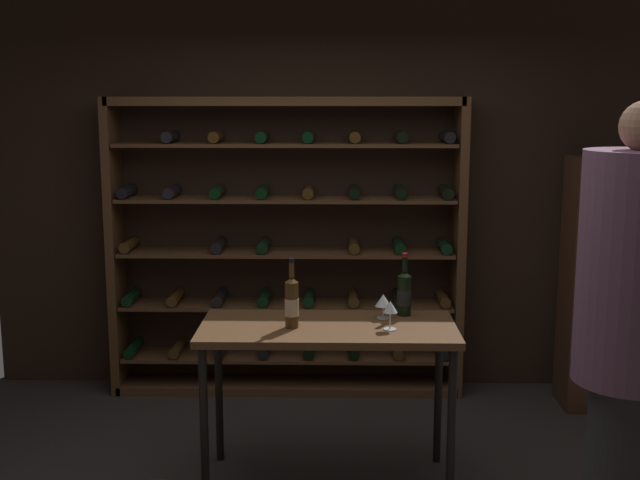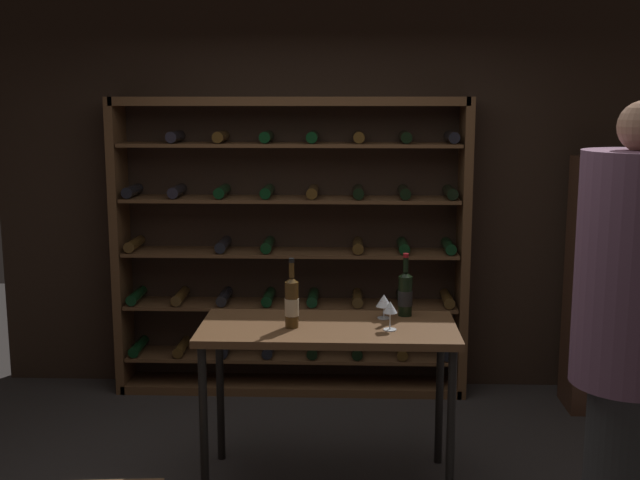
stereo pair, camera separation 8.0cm
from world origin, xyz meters
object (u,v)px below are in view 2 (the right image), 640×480
Objects in this scene: display_cabinet at (604,285)px; wine_bottle_amber_reserve at (292,302)px; wine_glass_stemmed_left at (390,309)px; wine_bottle_red_label at (405,293)px; person_bystander_dark_jacket at (630,326)px; tasting_table at (328,342)px; wine_rack at (292,249)px; wine_glass_stemmed_right at (384,302)px.

display_cabinet is 4.61× the size of wine_bottle_amber_reserve.
wine_bottle_red_label is at bearing 71.48° from wine_glass_stemmed_left.
tasting_table is at bearing -36.88° from person_bystander_dark_jacket.
wine_rack is at bearing 120.96° from wine_bottle_red_label.
person_bystander_dark_jacket reaches higher than wine_glass_stemmed_right.
person_bystander_dark_jacket is (1.27, -0.84, 0.35)m from tasting_table.
display_cabinet is at bearing 32.62° from tasting_table.
display_cabinet is 11.11× the size of wine_glass_stemmed_left.
wine_bottle_amber_reserve is at bearing -158.65° from wine_glass_stemmed_right.
wine_rack is 1.59m from wine_glass_stemmed_left.
tasting_table is 0.51m from wine_bottle_red_label.
person_bystander_dark_jacket reaches higher than wine_bottle_amber_reserve.
tasting_table is (0.29, -1.39, -0.24)m from wine_rack.
wine_bottle_amber_reserve is (-0.19, -0.05, 0.23)m from tasting_table.
wine_bottle_amber_reserve is at bearing -148.93° from display_cabinet.
wine_glass_stemmed_left is (0.32, -0.08, 0.21)m from tasting_table.
wine_bottle_amber_reserve reaches higher than wine_bottle_red_label.
person_bystander_dark_jacket is 1.66m from wine_bottle_amber_reserve.
wine_bottle_red_label is at bearing 22.83° from wine_bottle_amber_reserve.
wine_rack is 1.20× the size of person_bystander_dark_jacket.
wine_glass_stemmed_left is at bearing -108.52° from wine_bottle_red_label.
wine_bottle_red_label is at bearing 28.54° from wine_glass_stemmed_right.
person_bystander_dark_jacket reaches higher than tasting_table.
wine_bottle_red_label is 2.61× the size of wine_glass_stemmed_right.
tasting_table is 1.56m from person_bystander_dark_jacket.
tasting_table is 0.80× the size of display_cabinet.
wine_glass_stemmed_left is at bearing -67.30° from wine_rack.
wine_glass_stemmed_right is at bearing -64.65° from wine_rack.
wine_rack reaches higher than wine_bottle_red_label.
person_bystander_dark_jacket is at bearing -38.81° from wine_glass_stemmed_left.
wine_glass_stemmed_left is at bearing -13.62° from tasting_table.
wine_glass_stemmed_left is at bearing -3.52° from wine_bottle_amber_reserve.
tasting_table is 0.30m from wine_bottle_amber_reserve.
person_bystander_dark_jacket is 13.48× the size of wine_glass_stemmed_left.
display_cabinet is (2.09, -0.25, -0.18)m from wine_rack.
wine_bottle_red_label is 0.30m from wine_glass_stemmed_left.
wine_glass_stemmed_right is (0.30, 0.14, 0.19)m from tasting_table.
wine_bottle_red_label is 0.14m from wine_glass_stemmed_right.
display_cabinet is (0.52, 1.98, -0.29)m from person_bystander_dark_jacket.
wine_bottle_amber_reserve is 2.41× the size of wine_glass_stemmed_left.
tasting_table is 0.38m from wine_glass_stemmed_right.
wine_glass_stemmed_right is at bearing -151.46° from wine_bottle_red_label.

